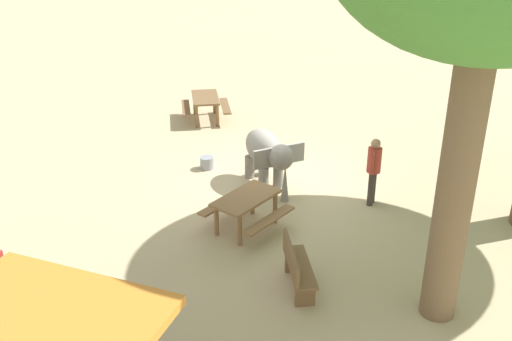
{
  "coord_description": "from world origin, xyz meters",
  "views": [
    {
      "loc": [
        -4.29,
        12.64,
        6.69
      ],
      "look_at": [
        0.19,
        0.96,
        0.8
      ],
      "focal_mm": 42.27,
      "sensor_mm": 36.0,
      "label": 1
    }
  ],
  "objects_px": {
    "wooden_bench": "(297,266)",
    "picnic_table_far": "(246,205)",
    "feed_bucket": "(207,163)",
    "person_handler": "(374,167)",
    "picnic_table_near": "(206,102)",
    "elephant": "(268,153)"
  },
  "relations": [
    {
      "from": "wooden_bench",
      "to": "picnic_table_far",
      "type": "xyz_separation_m",
      "value": [
        1.64,
        -1.66,
        0.12
      ]
    },
    {
      "from": "picnic_table_far",
      "to": "feed_bucket",
      "type": "distance_m",
      "value": 3.29
    },
    {
      "from": "wooden_bench",
      "to": "feed_bucket",
      "type": "height_order",
      "value": "wooden_bench"
    },
    {
      "from": "person_handler",
      "to": "picnic_table_near",
      "type": "xyz_separation_m",
      "value": [
        5.97,
        -3.68,
        -0.36
      ]
    },
    {
      "from": "picnic_table_near",
      "to": "feed_bucket",
      "type": "bearing_deg",
      "value": -3.43
    },
    {
      "from": "wooden_bench",
      "to": "picnic_table_near",
      "type": "relative_size",
      "value": 0.7
    },
    {
      "from": "elephant",
      "to": "person_handler",
      "type": "bearing_deg",
      "value": 42.87
    },
    {
      "from": "feed_bucket",
      "to": "person_handler",
      "type": "bearing_deg",
      "value": 174.93
    },
    {
      "from": "picnic_table_near",
      "to": "picnic_table_far",
      "type": "xyz_separation_m",
      "value": [
        -3.69,
        5.78,
        0.0
      ]
    },
    {
      "from": "elephant",
      "to": "feed_bucket",
      "type": "xyz_separation_m",
      "value": [
        1.81,
        -0.35,
        -0.71
      ]
    },
    {
      "from": "picnic_table_far",
      "to": "feed_bucket",
      "type": "height_order",
      "value": "picnic_table_far"
    },
    {
      "from": "wooden_bench",
      "to": "picnic_table_near",
      "type": "xyz_separation_m",
      "value": [
        5.33,
        -7.43,
        0.12
      ]
    },
    {
      "from": "elephant",
      "to": "wooden_bench",
      "type": "height_order",
      "value": "elephant"
    },
    {
      "from": "person_handler",
      "to": "picnic_table_far",
      "type": "xyz_separation_m",
      "value": [
        2.28,
        2.1,
        -0.36
      ]
    },
    {
      "from": "person_handler",
      "to": "feed_bucket",
      "type": "distance_m",
      "value": 4.48
    },
    {
      "from": "elephant",
      "to": "wooden_bench",
      "type": "distance_m",
      "value": 4.28
    },
    {
      "from": "person_handler",
      "to": "picnic_table_near",
      "type": "relative_size",
      "value": 0.8
    },
    {
      "from": "picnic_table_far",
      "to": "feed_bucket",
      "type": "bearing_deg",
      "value": 57.95
    },
    {
      "from": "picnic_table_near",
      "to": "feed_bucket",
      "type": "height_order",
      "value": "picnic_table_near"
    },
    {
      "from": "wooden_bench",
      "to": "feed_bucket",
      "type": "relative_size",
      "value": 3.96
    },
    {
      "from": "person_handler",
      "to": "elephant",
      "type": "bearing_deg",
      "value": 2.9
    },
    {
      "from": "person_handler",
      "to": "feed_bucket",
      "type": "relative_size",
      "value": 4.5
    }
  ]
}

